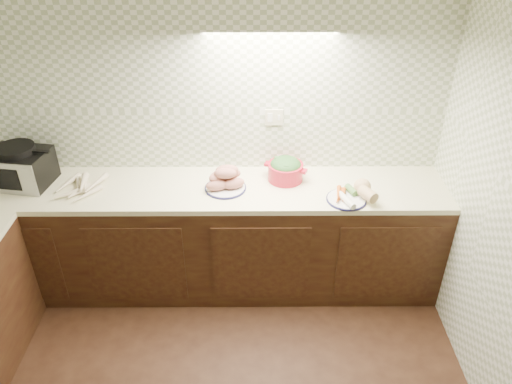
{
  "coord_description": "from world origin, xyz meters",
  "views": [
    {
      "loc": [
        0.4,
        -1.55,
        2.82
      ],
      "look_at": [
        0.42,
        1.25,
        1.02
      ],
      "focal_mm": 35.0,
      "sensor_mm": 36.0,
      "label": 1
    }
  ],
  "objects_px": {
    "sweet_potato_plate": "(225,180)",
    "onion_bowl": "(226,175)",
    "dutch_oven": "(286,169)",
    "toaster_oven": "(19,166)",
    "veg_plate": "(355,192)",
    "parsnip_pile": "(83,185)"
  },
  "relations": [
    {
      "from": "sweet_potato_plate",
      "to": "onion_bowl",
      "type": "relative_size",
      "value": 2.31
    },
    {
      "from": "onion_bowl",
      "to": "dutch_oven",
      "type": "xyz_separation_m",
      "value": [
        0.44,
        -0.01,
        0.05
      ]
    },
    {
      "from": "toaster_oven",
      "to": "veg_plate",
      "type": "relative_size",
      "value": 1.31
    },
    {
      "from": "parsnip_pile",
      "to": "veg_plate",
      "type": "height_order",
      "value": "veg_plate"
    },
    {
      "from": "toaster_oven",
      "to": "parsnip_pile",
      "type": "bearing_deg",
      "value": -1.94
    },
    {
      "from": "toaster_oven",
      "to": "onion_bowl",
      "type": "xyz_separation_m",
      "value": [
        1.48,
        0.05,
        -0.1
      ]
    },
    {
      "from": "onion_bowl",
      "to": "veg_plate",
      "type": "xyz_separation_m",
      "value": [
        0.91,
        -0.26,
        0.01
      ]
    },
    {
      "from": "onion_bowl",
      "to": "veg_plate",
      "type": "relative_size",
      "value": 0.37
    },
    {
      "from": "sweet_potato_plate",
      "to": "veg_plate",
      "type": "relative_size",
      "value": 0.84
    },
    {
      "from": "toaster_oven",
      "to": "veg_plate",
      "type": "height_order",
      "value": "toaster_oven"
    },
    {
      "from": "parsnip_pile",
      "to": "onion_bowl",
      "type": "distance_m",
      "value": 1.03
    },
    {
      "from": "sweet_potato_plate",
      "to": "dutch_oven",
      "type": "bearing_deg",
      "value": 15.14
    },
    {
      "from": "sweet_potato_plate",
      "to": "onion_bowl",
      "type": "height_order",
      "value": "sweet_potato_plate"
    },
    {
      "from": "parsnip_pile",
      "to": "onion_bowl",
      "type": "relative_size",
      "value": 3.02
    },
    {
      "from": "onion_bowl",
      "to": "toaster_oven",
      "type": "bearing_deg",
      "value": -178.04
    },
    {
      "from": "toaster_oven",
      "to": "dutch_oven",
      "type": "distance_m",
      "value": 1.92
    },
    {
      "from": "dutch_oven",
      "to": "parsnip_pile",
      "type": "bearing_deg",
      "value": -151.73
    },
    {
      "from": "toaster_oven",
      "to": "dutch_oven",
      "type": "relative_size",
      "value": 1.36
    },
    {
      "from": "sweet_potato_plate",
      "to": "onion_bowl",
      "type": "bearing_deg",
      "value": 90.6
    },
    {
      "from": "veg_plate",
      "to": "dutch_oven",
      "type": "bearing_deg",
      "value": 152.04
    },
    {
      "from": "parsnip_pile",
      "to": "dutch_oven",
      "type": "xyz_separation_m",
      "value": [
        1.46,
        0.13,
        0.05
      ]
    },
    {
      "from": "parsnip_pile",
      "to": "sweet_potato_plate",
      "type": "xyz_separation_m",
      "value": [
        1.02,
        0.01,
        0.03
      ]
    }
  ]
}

